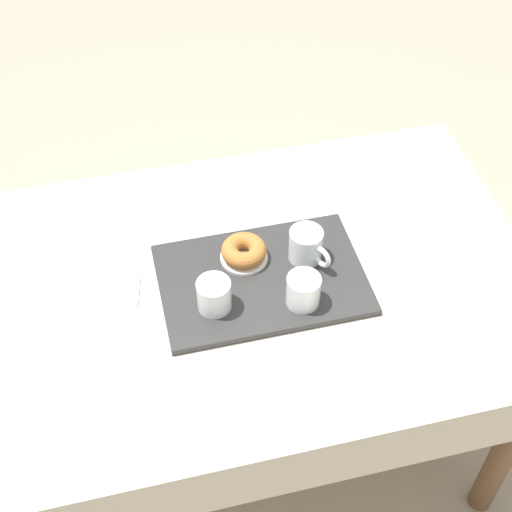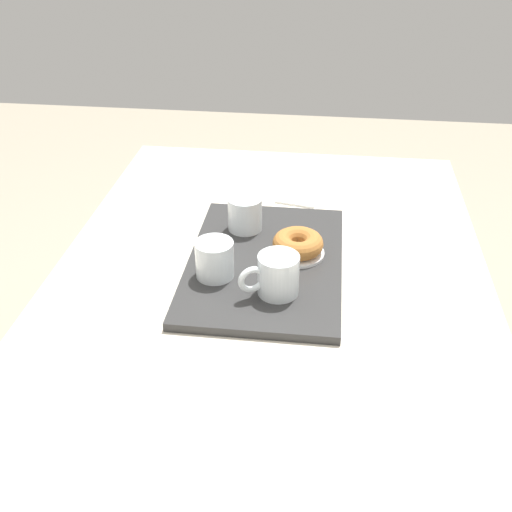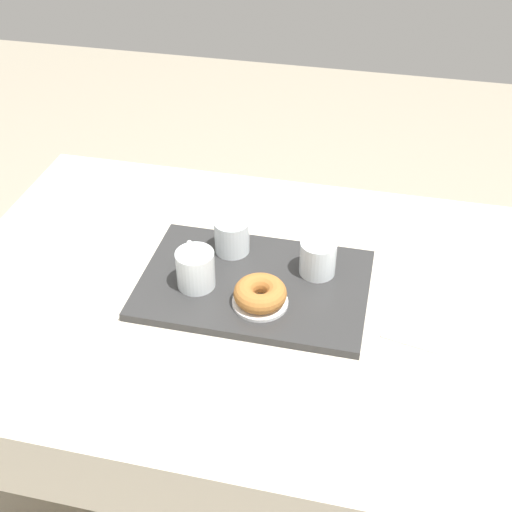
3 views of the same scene
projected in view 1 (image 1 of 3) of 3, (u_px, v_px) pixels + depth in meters
name	position (u px, v px, depth m)	size (l,w,h in m)	color
ground_plane	(266.00, 432.00, 2.23)	(6.00, 6.00, 0.00)	gray
dining_table	(268.00, 306.00, 1.77)	(1.26, 0.89, 0.72)	beige
serving_tray	(262.00, 279.00, 1.68)	(0.47, 0.32, 0.02)	#2D2D2D
tea_mug_left	(306.00, 246.00, 1.68)	(0.08, 0.11, 0.08)	white
water_glass_near	(303.00, 291.00, 1.60)	(0.08, 0.08, 0.08)	white
water_glass_far	(214.00, 296.00, 1.59)	(0.08, 0.08, 0.08)	white
donut_plate_left	(244.00, 257.00, 1.71)	(0.11, 0.11, 0.01)	white
sugar_donut_left	(244.00, 251.00, 1.69)	(0.11, 0.11, 0.04)	#A3662D
paper_napkin	(115.00, 290.00, 1.66)	(0.11, 0.10, 0.01)	white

